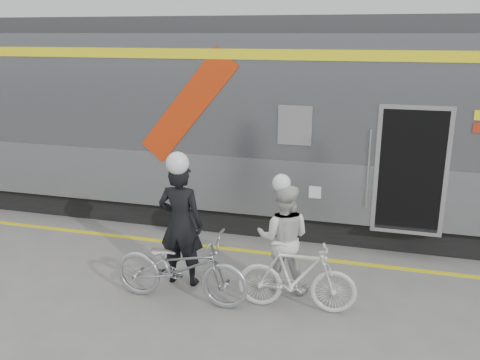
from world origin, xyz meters
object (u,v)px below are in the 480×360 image
(bicycle_left, at_px, (180,267))
(bicycle_right, at_px, (296,277))
(man, at_px, (181,224))
(woman, at_px, (283,238))

(bicycle_left, height_order, bicycle_right, bicycle_left)
(man, height_order, bicycle_left, man)
(man, distance_m, bicycle_right, 1.96)
(bicycle_left, bearing_deg, man, 20.81)
(woman, height_order, bicycle_right, woman)
(bicycle_left, relative_size, bicycle_right, 1.21)
(man, relative_size, bicycle_right, 1.15)
(bicycle_left, xyz_separation_m, bicycle_right, (1.67, 0.21, -0.03))
(man, distance_m, bicycle_left, 0.73)
(man, xyz_separation_m, woman, (1.57, 0.21, -0.14))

